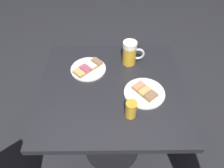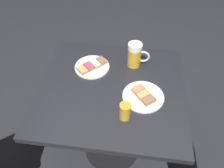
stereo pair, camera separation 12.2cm
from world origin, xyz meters
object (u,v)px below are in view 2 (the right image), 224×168
Objects in this scene: plate_near at (92,66)px; plate_far at (143,96)px; beer_glass_small at (125,111)px; beer_mug at (135,55)px.

plate_near and plate_far have the same top height.
beer_mug is at bearing 86.85° from beer_glass_small.
plate_far is 2.38× the size of beer_glass_small.
beer_mug is at bearing 13.70° from plate_near.
beer_glass_small is at bearing -93.15° from beer_mug.
beer_glass_small reaches higher than plate_near.
plate_near is at bearing 148.38° from plate_far.
beer_glass_small is (-0.02, -0.41, -0.03)m from beer_mug.
beer_mug reaches higher than plate_near.
beer_glass_small is (0.24, -0.35, 0.04)m from plate_near.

